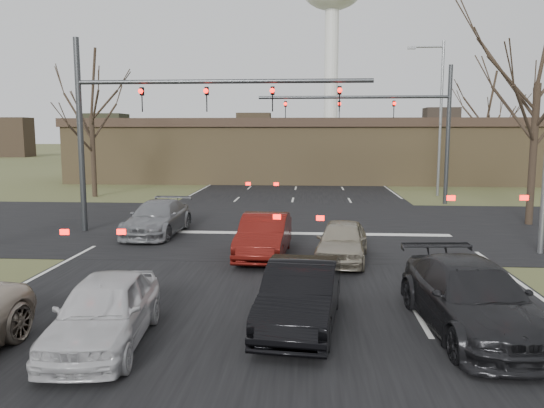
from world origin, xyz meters
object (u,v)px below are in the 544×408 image
Objects in this scene: car_white_sedan at (104,311)px; car_silver_ahead at (342,241)px; car_charcoal_sedan at (472,298)px; car_black_hatch at (301,295)px; car_grey_ahead at (158,218)px; mast_arm_far at (399,118)px; building at (321,150)px; car_red_ahead at (264,236)px; mast_arm_near at (157,110)px; streetlight_right_far at (438,110)px.

car_silver_ahead is (5.08, 7.26, -0.03)m from car_white_sedan.
car_white_sedan is 0.81× the size of car_charcoal_sedan.
car_black_hatch is (3.84, 1.28, 0.01)m from car_white_sedan.
car_grey_ahead is 8.32m from car_silver_ahead.
car_white_sedan is 8.86m from car_silver_ahead.
mast_arm_far is 21.62m from car_black_hatch.
car_charcoal_sedan is (2.42, -35.55, -1.94)m from building.
car_red_ahead reaches higher than car_black_hatch.
mast_arm_near is 15.17m from mast_arm_far.
car_white_sedan is 1.05× the size of car_silver_ahead.
car_grey_ahead is (-11.38, -10.50, -4.33)m from mast_arm_far.
mast_arm_far is at bearing 67.12° from car_red_ahead.
car_black_hatch is 1.09× the size of car_silver_ahead.
building is 15.75m from mast_arm_far.
mast_arm_far is (11.41, 10.00, -0.06)m from mast_arm_near.
building is 10.89× the size of car_silver_ahead.
mast_arm_near is 20.20m from streetlight_right_far.
car_white_sedan is at bearing -76.50° from car_grey_ahead.
car_white_sedan is (-5.00, -36.78, -1.97)m from building.
car_black_hatch is (-8.49, -24.50, -4.89)m from streetlight_right_far.
streetlight_right_far is at bearing -56.35° from building.
streetlight_right_far reaches higher than car_red_ahead.
car_black_hatch is 0.98× the size of car_red_ahead.
building is 37.17m from car_white_sedan.
building is 35.69m from car_charcoal_sedan.
car_charcoal_sedan is 8.13m from car_red_ahead.
car_silver_ahead is at bearing -31.72° from mast_arm_near.
car_white_sedan reaches higher than car_grey_ahead.
mast_arm_near is 2.42× the size of car_charcoal_sedan.
car_white_sedan is (-9.18, -21.78, -4.32)m from mast_arm_far.
streetlight_right_far is at bearing 47.46° from car_grey_ahead.
streetlight_right_far reaches higher than car_charcoal_sedan.
mast_arm_far is at bearing 81.62° from car_black_hatch.
building is at bearing 77.27° from car_white_sedan.
streetlight_right_far is 25.51m from car_charcoal_sedan.
car_red_ahead reaches higher than car_silver_ahead.
car_red_ahead is (4.73, -4.08, -4.36)m from mast_arm_near.
car_grey_ahead is 1.22× the size of car_silver_ahead.
car_charcoal_sedan is at bearing -101.30° from streetlight_right_far.
car_grey_ahead is 5.90m from car_red_ahead.
mast_arm_near is at bearing 155.82° from car_silver_ahead.
mast_arm_near is 12.89m from car_black_hatch.
streetlight_right_far reaches higher than building.
building is 8.46× the size of car_charcoal_sedan.
mast_arm_far is 2.56× the size of car_red_ahead.
mast_arm_near is at bearing -136.11° from streetlight_right_far.
car_charcoal_sedan is (7.42, 1.23, 0.03)m from car_white_sedan.
mast_arm_near is 14.94m from car_charcoal_sedan.
mast_arm_far reaches higher than car_white_sedan.
car_grey_ahead is at bearing 158.63° from car_silver_ahead.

